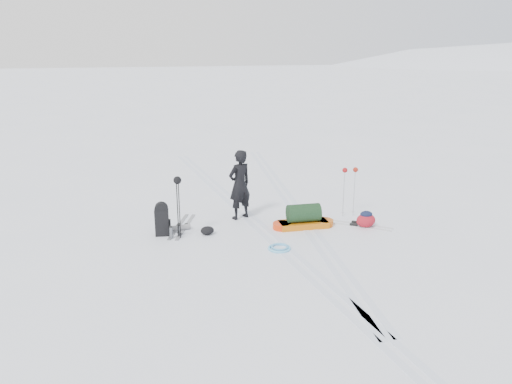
{
  "coord_description": "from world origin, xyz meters",
  "views": [
    {
      "loc": [
        -3.38,
        -10.62,
        4.25
      ],
      "look_at": [
        -0.17,
        0.17,
        0.95
      ],
      "focal_mm": 35.0,
      "sensor_mm": 36.0,
      "label": 1
    }
  ],
  "objects_px": {
    "expedition_rucksack": "(164,220)",
    "ski_poles_black": "(178,188)",
    "skier": "(240,185)",
    "pulk_sled": "(303,218)"
  },
  "relations": [
    {
      "from": "ski_poles_black",
      "to": "expedition_rucksack",
      "type": "bearing_deg",
      "value": 151.7
    },
    {
      "from": "skier",
      "to": "expedition_rucksack",
      "type": "xyz_separation_m",
      "value": [
        -1.99,
        -0.62,
        -0.52
      ]
    },
    {
      "from": "pulk_sled",
      "to": "skier",
      "type": "bearing_deg",
      "value": 144.94
    },
    {
      "from": "pulk_sled",
      "to": "ski_poles_black",
      "type": "xyz_separation_m",
      "value": [
        -2.99,
        0.17,
        0.97
      ]
    },
    {
      "from": "skier",
      "to": "expedition_rucksack",
      "type": "bearing_deg",
      "value": -5.13
    },
    {
      "from": "pulk_sled",
      "to": "ski_poles_black",
      "type": "distance_m",
      "value": 3.15
    },
    {
      "from": "pulk_sled",
      "to": "expedition_rucksack",
      "type": "xyz_separation_m",
      "value": [
        -3.3,
        0.46,
        0.14
      ]
    },
    {
      "from": "expedition_rucksack",
      "to": "ski_poles_black",
      "type": "relative_size",
      "value": 0.59
    },
    {
      "from": "skier",
      "to": "expedition_rucksack",
      "type": "relative_size",
      "value": 2.06
    },
    {
      "from": "expedition_rucksack",
      "to": "ski_poles_black",
      "type": "xyz_separation_m",
      "value": [
        0.31,
        -0.29,
        0.83
      ]
    }
  ]
}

